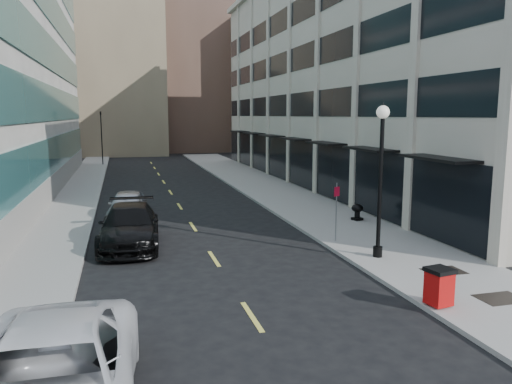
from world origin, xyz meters
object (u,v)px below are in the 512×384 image
lamppost (381,167)px  sign_post (336,204)px  traffic_signal (101,115)px  urn_planter (357,210)px  trash_bin (439,286)px  car_black_pickup (130,226)px  car_silver_sedan (128,205)px  car_white_van (51,383)px

lamppost → sign_post: 3.37m
traffic_signal → urn_planter: size_ratio=8.07×
sign_post → trash_bin: bearing=-111.6°
car_black_pickup → sign_post: size_ratio=2.35×
traffic_signal → car_silver_sedan: 31.75m
traffic_signal → car_black_pickup: 37.43m
car_silver_sedan → lamppost: 14.48m
car_silver_sedan → lamppost: lamppost is taller
traffic_signal → car_white_van: size_ratio=1.05×
traffic_signal → car_black_pickup: bearing=-86.4°
car_black_pickup → sign_post: bearing=-9.8°
car_black_pickup → lamppost: bearing=-23.5°
traffic_signal → lamppost: 43.55m
car_black_pickup → sign_post: 9.14m
car_silver_sedan → car_white_van: bearing=-87.4°
car_black_pickup → traffic_signal: bearing=97.3°
trash_bin → lamppost: size_ratio=0.19×
car_black_pickup → lamppost: 10.96m
urn_planter → trash_bin: bearing=-105.3°
car_black_pickup → car_silver_sedan: (0.00, 5.76, -0.09)m
car_black_pickup → lamppost: size_ratio=1.02×
car_black_pickup → trash_bin: size_ratio=5.37×
trash_bin → lamppost: bearing=71.1°
sign_post → car_white_van: bearing=-153.6°
car_white_van → urn_planter: car_white_van is taller
trash_bin → car_silver_sedan: bearing=108.9°
traffic_signal → urn_planter: (14.10, -35.33, -5.04)m
urn_planter → car_white_van: bearing=-132.3°
car_white_van → car_silver_sedan: size_ratio=1.41×
car_white_van → car_black_pickup: car_white_van is taller
traffic_signal → lamppost: size_ratio=1.16×
traffic_signal → car_white_van: traffic_signal is taller
sign_post → urn_planter: bearing=32.5°
traffic_signal → trash_bin: (10.90, -47.00, -4.95)m
sign_post → traffic_signal: bearing=86.0°
car_white_van → urn_planter: bearing=49.3°
car_silver_sedan → trash_bin: size_ratio=4.11×
traffic_signal → car_white_van: (0.70, -50.07, -4.80)m
traffic_signal → urn_planter: traffic_signal is taller
car_white_van → urn_planter: (13.40, 14.74, -0.25)m
car_black_pickup → trash_bin: (8.60, -9.95, -0.13)m
sign_post → urn_planter: (2.96, 3.83, -1.14)m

